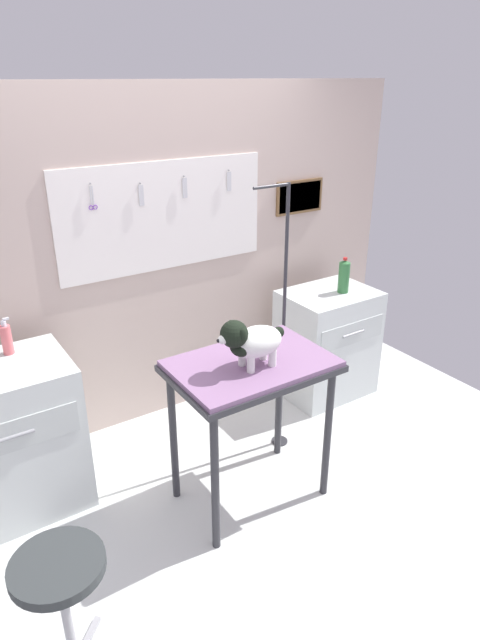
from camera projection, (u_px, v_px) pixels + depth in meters
name	position (u px, v px, depth m)	size (l,w,h in m)	color
ground	(263.00, 507.00, 3.25)	(4.40, 4.00, 0.04)	silver
rear_wall_panel	(159.00, 261.00, 3.75)	(4.00, 0.09, 2.30)	#BFA89E
grooming_table	(251.00, 379.00, 3.00)	(0.88, 0.59, 0.91)	#2D2D33
grooming_arm	(282.00, 334.00, 3.45)	(0.30, 0.11, 1.77)	#2D2D33
dog	(250.00, 341.00, 2.83)	(0.41, 0.19, 0.29)	white
counter_left	(4.00, 441.00, 3.07)	(0.80, 0.58, 0.90)	silver
cabinet_right	(327.00, 343.00, 4.26)	(0.68, 0.54, 0.84)	silver
stool	(60.00, 581.00, 2.15)	(0.37, 0.37, 0.61)	#9E9EA3
detangler_spray	(7.00, 339.00, 3.02)	(0.06, 0.06, 0.21)	#DA6266
soda_bottle	(344.00, 276.00, 4.04)	(0.08, 0.08, 0.27)	#2F6D39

